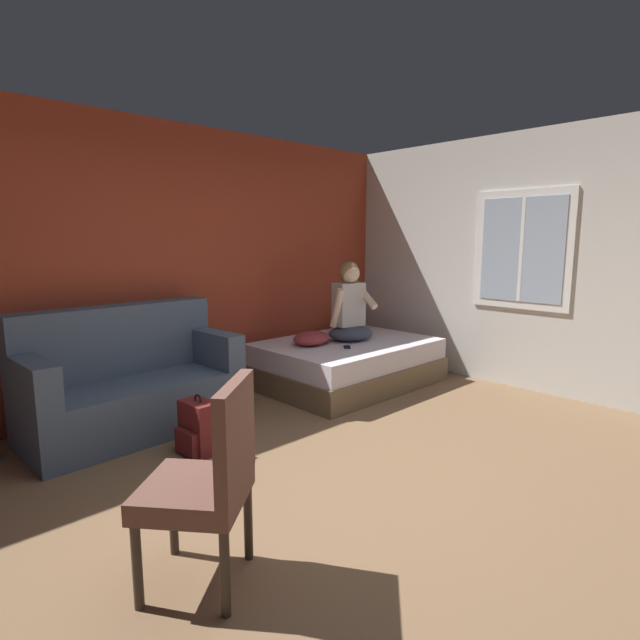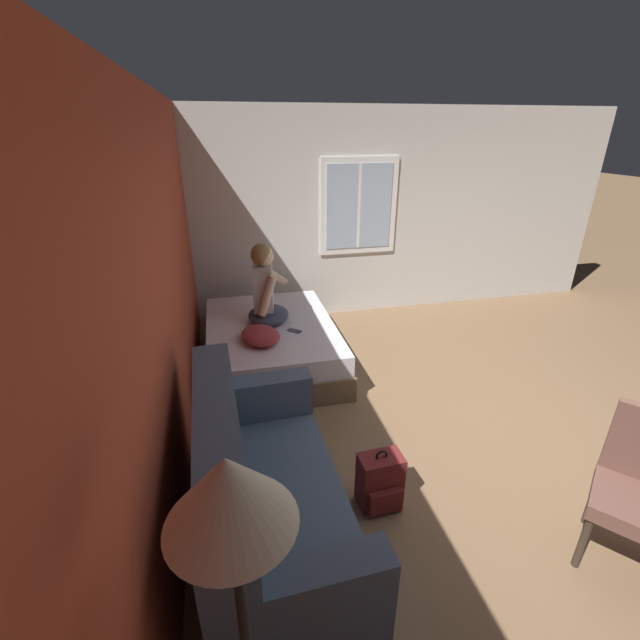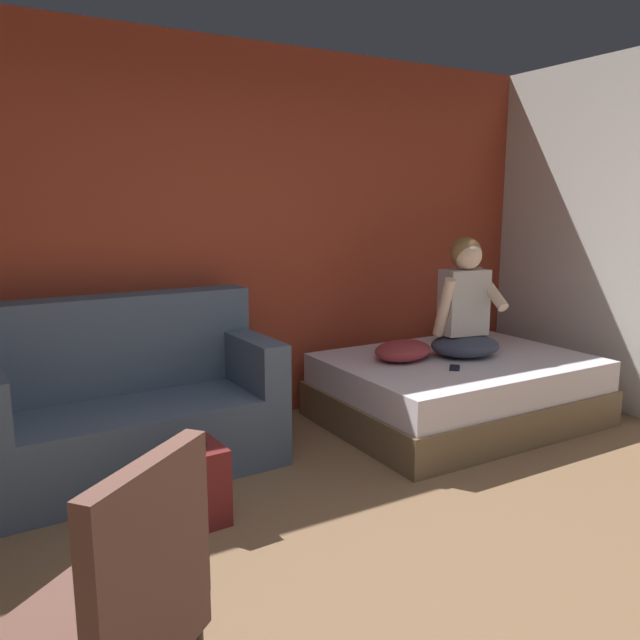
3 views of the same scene
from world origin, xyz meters
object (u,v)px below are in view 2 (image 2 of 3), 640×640
at_px(backpack, 380,482).
at_px(throw_pillow, 261,335).
at_px(cell_phone, 294,331).
at_px(person_seated, 265,291).
at_px(bed, 271,344).
at_px(floor_lamp, 234,536).
at_px(couch, 263,499).

relative_size(backpack, throw_pillow, 0.95).
bearing_deg(cell_phone, person_seated, -97.26).
relative_size(bed, cell_phone, 13.19).
xyz_separation_m(bed, backpack, (-2.15, -0.49, -0.04)).
distance_m(bed, throw_pillow, 0.53).
distance_m(bed, cell_phone, 0.41).
bearing_deg(person_seated, bed, -160.19).
height_order(person_seated, floor_lamp, floor_lamp).
bearing_deg(backpack, couch, 100.97).
xyz_separation_m(person_seated, floor_lamp, (-3.47, 0.44, 0.59)).
bearing_deg(cell_phone, backpack, 51.35).
bearing_deg(bed, cell_phone, -136.32).
xyz_separation_m(bed, person_seated, (0.07, 0.03, 0.60)).
height_order(couch, backpack, couch).
relative_size(throw_pillow, floor_lamp, 0.28).
xyz_separation_m(bed, floor_lamp, (-3.40, 0.47, 1.19)).
bearing_deg(throw_pillow, backpack, -160.16).
xyz_separation_m(bed, throw_pillow, (-0.40, 0.14, 0.31)).
distance_m(couch, throw_pillow, 1.93).
bearing_deg(floor_lamp, cell_phone, -12.37).
distance_m(bed, couch, 2.34).
distance_m(bed, floor_lamp, 3.63).
distance_m(couch, person_seated, 2.44).
bearing_deg(floor_lamp, bed, -7.82).
height_order(couch, person_seated, person_seated).
bearing_deg(cell_phone, couch, 28.56).
height_order(throw_pillow, floor_lamp, floor_lamp).
height_order(backpack, floor_lamp, floor_lamp).
relative_size(couch, person_seated, 1.97).
bearing_deg(throw_pillow, person_seated, -13.86).
relative_size(backpack, cell_phone, 3.18).
distance_m(person_seated, floor_lamp, 3.55).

